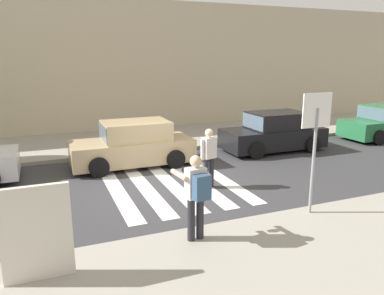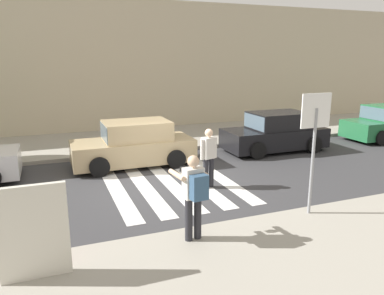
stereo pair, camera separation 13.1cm
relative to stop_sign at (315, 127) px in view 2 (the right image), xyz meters
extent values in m
plane|color=#38383A|center=(-2.22, 3.50, -2.16)|extent=(120.00, 120.00, 0.00)
cube|color=#9E998C|center=(-2.22, 9.50, -2.09)|extent=(60.00, 4.80, 0.14)
cube|color=beige|center=(-2.22, 13.90, 1.02)|extent=(56.00, 4.00, 6.37)
cube|color=silver|center=(-3.82, 3.70, -2.16)|extent=(0.44, 5.20, 0.01)
cube|color=silver|center=(-3.02, 3.70, -2.16)|extent=(0.44, 5.20, 0.01)
cube|color=silver|center=(-2.22, 3.70, -2.16)|extent=(0.44, 5.20, 0.01)
cube|color=silver|center=(-1.42, 3.70, -2.16)|extent=(0.44, 5.20, 0.01)
cube|color=silver|center=(-0.62, 3.70, -2.16)|extent=(0.44, 5.20, 0.01)
cylinder|color=gray|center=(0.00, -0.01, -0.80)|extent=(0.07, 0.07, 2.44)
cube|color=white|center=(0.00, 0.00, 0.37)|extent=(0.76, 0.03, 0.76)
cube|color=red|center=(0.00, 0.02, 0.37)|extent=(0.66, 0.02, 0.66)
cylinder|color=#232328|center=(-3.07, -0.23, -1.58)|extent=(0.15, 0.15, 0.88)
cylinder|color=#232328|center=(-2.87, -0.21, -1.58)|extent=(0.15, 0.15, 0.88)
cube|color=silver|center=(-2.97, -0.22, -0.84)|extent=(0.41, 0.28, 0.60)
sphere|color=beige|center=(-2.97, -0.22, -0.41)|extent=(0.23, 0.23, 0.23)
cylinder|color=beige|center=(-3.24, -0.03, -0.71)|extent=(0.17, 0.59, 0.10)
cylinder|color=beige|center=(-2.76, 0.03, -0.71)|extent=(0.17, 0.59, 0.10)
cube|color=black|center=(-3.02, 0.18, -0.68)|extent=(0.15, 0.12, 0.10)
cube|color=#335170|center=(-2.95, -0.45, -0.86)|extent=(0.34, 0.24, 0.48)
cylinder|color=#232328|center=(-1.41, 2.76, -1.72)|extent=(0.15, 0.15, 0.88)
cylinder|color=#232328|center=(-1.21, 2.81, -1.72)|extent=(0.15, 0.15, 0.88)
cube|color=silver|center=(-1.31, 2.79, -0.98)|extent=(0.43, 0.33, 0.60)
sphere|color=beige|center=(-1.31, 2.79, -0.55)|extent=(0.23, 0.23, 0.23)
cylinder|color=silver|center=(-1.54, 2.72, -1.00)|extent=(0.10, 0.10, 0.58)
cylinder|color=silver|center=(-1.08, 2.85, -1.00)|extent=(0.10, 0.10, 0.58)
cube|color=tan|center=(-2.82, 5.80, -1.64)|extent=(4.10, 1.70, 0.76)
cube|color=tan|center=(-2.67, 5.80, -0.94)|extent=(2.20, 1.56, 0.64)
cube|color=slate|center=(-3.74, 5.80, -0.94)|extent=(0.10, 1.50, 0.54)
cube|color=slate|center=(-1.70, 5.80, -0.94)|extent=(0.10, 1.50, 0.51)
cylinder|color=black|center=(-4.09, 4.95, -1.84)|extent=(0.64, 0.22, 0.64)
cylinder|color=black|center=(-4.09, 6.65, -1.84)|extent=(0.64, 0.22, 0.64)
cylinder|color=black|center=(-1.55, 4.95, -1.84)|extent=(0.64, 0.22, 0.64)
cylinder|color=black|center=(-1.55, 6.65, -1.84)|extent=(0.64, 0.22, 0.64)
cube|color=black|center=(2.89, 5.80, -1.64)|extent=(4.10, 1.70, 0.76)
cube|color=black|center=(3.04, 5.80, -0.94)|extent=(2.20, 1.56, 0.64)
cube|color=slate|center=(1.97, 5.80, -0.94)|extent=(0.10, 1.50, 0.54)
cube|color=slate|center=(4.01, 5.80, -0.94)|extent=(0.10, 1.50, 0.51)
cylinder|color=black|center=(1.62, 4.95, -1.84)|extent=(0.64, 0.22, 0.64)
cylinder|color=black|center=(1.62, 6.65, -1.84)|extent=(0.64, 0.22, 0.64)
cylinder|color=black|center=(4.16, 4.95, -1.84)|extent=(0.64, 0.22, 0.64)
cylinder|color=black|center=(4.16, 6.65, -1.84)|extent=(0.64, 0.22, 0.64)
cube|color=slate|center=(8.03, 5.80, -0.94)|extent=(0.10, 1.50, 0.54)
cylinder|color=black|center=(7.68, 4.95, -1.84)|extent=(0.64, 0.22, 0.64)
cylinder|color=black|center=(7.68, 6.65, -1.84)|extent=(0.64, 0.22, 0.64)
cube|color=beige|center=(-5.85, -0.52, -1.22)|extent=(1.10, 0.10, 1.60)
cube|color=pink|center=(-5.85, -0.47, -1.22)|extent=(0.96, 0.02, 1.46)
camera|label=1|loc=(-5.61, -6.51, 1.52)|focal=35.00mm
camera|label=2|loc=(-5.49, -6.56, 1.52)|focal=35.00mm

